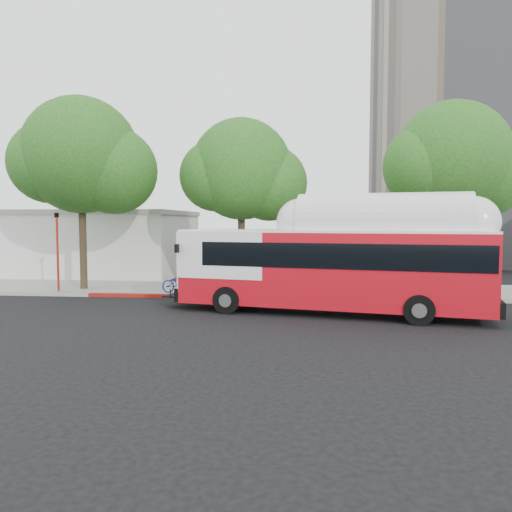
# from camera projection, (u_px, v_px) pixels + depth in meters

# --- Properties ---
(ground) EXTENTS (120.00, 120.00, 0.00)m
(ground) POSITION_uv_depth(u_px,v_px,m) (248.00, 315.00, 18.97)
(ground) COLOR black
(ground) RESTS_ON ground
(sidewalk) EXTENTS (60.00, 5.00, 0.15)m
(sidewalk) POSITION_uv_depth(u_px,v_px,m) (262.00, 290.00, 25.42)
(sidewalk) COLOR gray
(sidewalk) RESTS_ON ground
(curb_strip) EXTENTS (60.00, 0.30, 0.15)m
(curb_strip) POSITION_uv_depth(u_px,v_px,m) (257.00, 297.00, 22.84)
(curb_strip) COLOR gray
(curb_strip) RESTS_ON ground
(red_curb_segment) EXTENTS (10.00, 0.32, 0.16)m
(red_curb_segment) POSITION_uv_depth(u_px,v_px,m) (193.00, 296.00, 23.13)
(red_curb_segment) COLOR maroon
(red_curb_segment) RESTS_ON ground
(street_tree_left) EXTENTS (6.67, 5.80, 9.74)m
(street_tree_left) POSITION_uv_depth(u_px,v_px,m) (91.00, 160.00, 24.87)
(street_tree_left) COLOR #2D2116
(street_tree_left) RESTS_ON ground
(street_tree_mid) EXTENTS (5.75, 5.00, 8.62)m
(street_tree_mid) POSITION_uv_depth(u_px,v_px,m) (250.00, 174.00, 24.63)
(street_tree_mid) COLOR #2D2116
(street_tree_mid) RESTS_ON ground
(street_tree_right) EXTENTS (6.21, 5.40, 9.18)m
(street_tree_right) POSITION_uv_depth(u_px,v_px,m) (461.00, 164.00, 23.42)
(street_tree_right) COLOR #2D2116
(street_tree_right) RESTS_ON ground
(apartment_tower) EXTENTS (18.00, 18.00, 37.00)m
(apartment_tower) POSITION_uv_depth(u_px,v_px,m) (487.00, 61.00, 43.77)
(apartment_tower) COLOR tan
(apartment_tower) RESTS_ON ground
(low_commercial_bldg) EXTENTS (16.20, 10.20, 4.25)m
(low_commercial_bldg) POSITION_uv_depth(u_px,v_px,m) (68.00, 242.00, 34.09)
(low_commercial_bldg) COLOR silver
(low_commercial_bldg) RESTS_ON ground
(transit_bus) EXTENTS (12.67, 4.85, 3.69)m
(transit_bus) POSITION_uv_depth(u_px,v_px,m) (332.00, 269.00, 19.02)
(transit_bus) COLOR red
(transit_bus) RESTS_ON ground
(signal_pole) EXTENTS (0.11, 0.38, 3.97)m
(signal_pole) POSITION_uv_depth(u_px,v_px,m) (58.00, 253.00, 24.17)
(signal_pole) COLOR #AB1C12
(signal_pole) RESTS_ON ground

